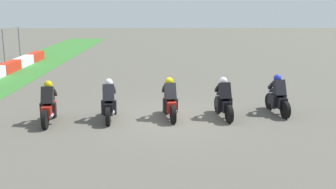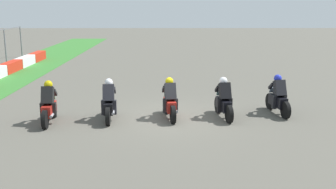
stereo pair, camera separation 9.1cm
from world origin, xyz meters
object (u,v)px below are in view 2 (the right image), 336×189
(rider_lane_d, at_px, (109,103))
(rider_lane_e, at_px, (49,106))
(rider_lane_a, at_px, (278,98))
(rider_lane_b, at_px, (224,101))
(rider_lane_c, at_px, (170,102))

(rider_lane_d, bearing_deg, rider_lane_e, 96.66)
(rider_lane_a, relative_size, rider_lane_b, 1.00)
(rider_lane_c, relative_size, rider_lane_e, 1.00)
(rider_lane_a, xyz_separation_m, rider_lane_c, (-0.58, 4.14, 0.00))
(rider_lane_e, bearing_deg, rider_lane_d, -83.58)
(rider_lane_a, distance_m, rider_lane_e, 8.49)
(rider_lane_b, height_order, rider_lane_c, same)
(rider_lane_d, bearing_deg, rider_lane_b, -90.00)
(rider_lane_d, bearing_deg, rider_lane_a, -86.58)
(rider_lane_a, xyz_separation_m, rider_lane_e, (-1.18, 8.41, 0.00))
(rider_lane_c, xyz_separation_m, rider_lane_e, (-0.60, 4.27, 0.00))
(rider_lane_a, height_order, rider_lane_c, same)
(rider_lane_d, bearing_deg, rider_lane_c, -88.01)
(rider_lane_b, distance_m, rider_lane_e, 6.29)
(rider_lane_d, height_order, rider_lane_e, same)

